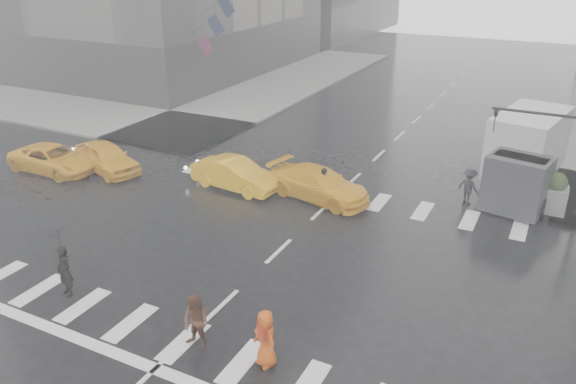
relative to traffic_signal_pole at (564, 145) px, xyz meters
The scene contains 17 objects.
ground 12.47m from the traffic_signal_pole, 138.36° to the right, with size 120.00×120.00×0.00m, color black.
sidewalk_nw 30.21m from the traffic_signal_pole, 161.58° to the left, with size 35.00×35.00×0.15m, color slate.
road_markings 12.47m from the traffic_signal_pole, 138.36° to the right, with size 18.00×48.00×0.01m, color silver, non-canonical shape.
traffic_signal_pole is the anchor object (origin of this frame).
planter_west 3.01m from the traffic_signal_pole, behind, with size 1.10×1.10×1.80m.
planter_mid 2.24m from the traffic_signal_pole, 91.76° to the left, with size 1.10×1.10×1.80m.
flag_cluster 26.38m from the traffic_signal_pole, 156.46° to the left, with size 2.87×3.06×4.69m.
pedestrian_black 19.62m from the traffic_signal_pole, 135.38° to the right, with size 1.15×1.16×2.43m.
pedestrian_brown 16.55m from the traffic_signal_pole, 121.29° to the right, with size 0.83×0.65×1.71m, color #4C2A1B.
pedestrian_orange 15.33m from the traffic_signal_pole, 114.95° to the right, with size 0.99×0.86×1.72m.
pedestrian_far_a 10.09m from the traffic_signal_pole, 162.13° to the right, with size 0.95×0.58×1.61m, color black.
pedestrian_far_b 4.18m from the traffic_signal_pole, behind, with size 1.11×0.61×1.71m, color black.
taxi_front 21.39m from the traffic_signal_pole, 167.46° to the right, with size 1.78×4.42×1.51m, color #FDB00D.
taxi_mid 14.33m from the traffic_signal_pole, 165.35° to the right, with size 1.53×4.40×1.45m, color #FDB00D.
taxi_rear 10.35m from the traffic_signal_pole, 163.53° to the right, with size 2.02×4.38×1.44m, color #FDB00D.
taxi_far 24.00m from the traffic_signal_pole, 165.83° to the right, with size 2.24×4.31×1.35m, color #FDB00D.
box_truck 2.92m from the traffic_signal_pole, 125.04° to the left, with size 2.55×6.81×3.62m.
Camera 1 is at (8.74, -16.50, 10.61)m, focal length 35.00 mm.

